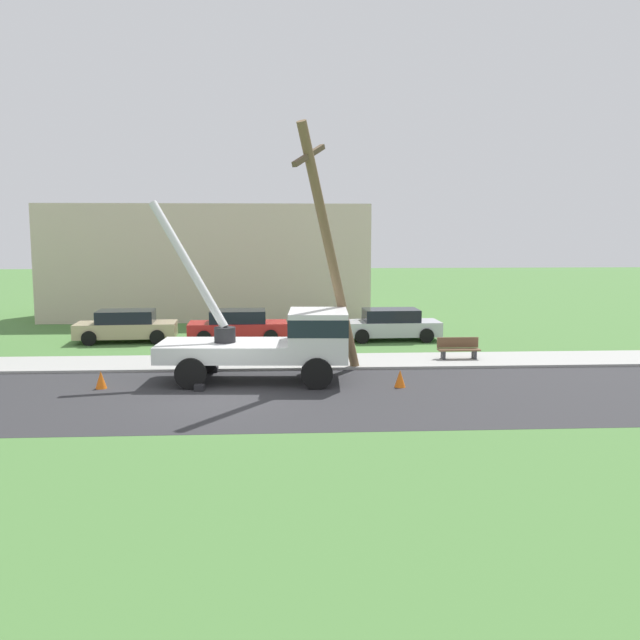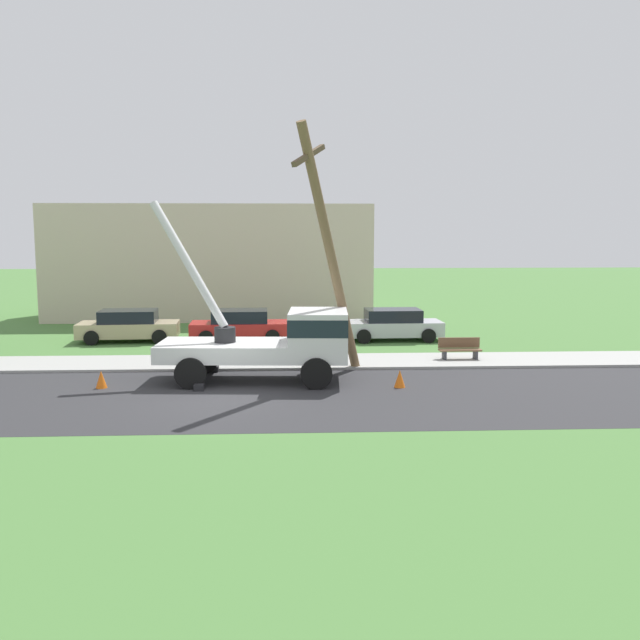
{
  "view_description": "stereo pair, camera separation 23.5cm",
  "coord_description": "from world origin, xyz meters",
  "px_view_note": "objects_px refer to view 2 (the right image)",
  "views": [
    {
      "loc": [
        1.74,
        -20.39,
        4.95
      ],
      "look_at": [
        3.06,
        2.28,
        2.02
      ],
      "focal_mm": 38.86,
      "sensor_mm": 36.0,
      "label": 1
    },
    {
      "loc": [
        1.97,
        -20.4,
        4.95
      ],
      "look_at": [
        3.06,
        2.28,
        2.02
      ],
      "focal_mm": 38.86,
      "sensor_mm": 36.0,
      "label": 2
    }
  ],
  "objects_px": {
    "parked_sedan_tan": "(129,326)",
    "parked_sedan_silver": "(393,325)",
    "leaning_utility_pole": "(330,251)",
    "utility_truck": "(279,339)",
    "park_bench": "(460,349)",
    "parked_sedan_red": "(240,326)",
    "traffic_cone_ahead": "(400,379)",
    "traffic_cone_behind": "(101,379)"
  },
  "relations": [
    {
      "from": "parked_sedan_tan",
      "to": "parked_sedan_silver",
      "type": "xyz_separation_m",
      "value": [
        11.94,
        -0.18,
        0.0
      ]
    },
    {
      "from": "parked_sedan_silver",
      "to": "leaning_utility_pole",
      "type": "bearing_deg",
      "value": -113.08
    },
    {
      "from": "utility_truck",
      "to": "park_bench",
      "type": "height_order",
      "value": "utility_truck"
    },
    {
      "from": "parked_sedan_red",
      "to": "park_bench",
      "type": "distance_m",
      "value": 10.17
    },
    {
      "from": "utility_truck",
      "to": "park_bench",
      "type": "relative_size",
      "value": 4.22
    },
    {
      "from": "traffic_cone_ahead",
      "to": "parked_sedan_red",
      "type": "relative_size",
      "value": 0.13
    },
    {
      "from": "utility_truck",
      "to": "leaning_utility_pole",
      "type": "relative_size",
      "value": 0.8
    },
    {
      "from": "parked_sedan_red",
      "to": "parked_sedan_silver",
      "type": "xyz_separation_m",
      "value": [
        6.94,
        0.0,
        0.0
      ]
    },
    {
      "from": "traffic_cone_ahead",
      "to": "park_bench",
      "type": "bearing_deg",
      "value": 55.13
    },
    {
      "from": "traffic_cone_ahead",
      "to": "traffic_cone_behind",
      "type": "height_order",
      "value": "same"
    },
    {
      "from": "leaning_utility_pole",
      "to": "park_bench",
      "type": "distance_m",
      "value": 6.93
    },
    {
      "from": "traffic_cone_ahead",
      "to": "park_bench",
      "type": "relative_size",
      "value": 0.35
    },
    {
      "from": "parked_sedan_tan",
      "to": "parked_sedan_red",
      "type": "relative_size",
      "value": 1.01
    },
    {
      "from": "traffic_cone_ahead",
      "to": "parked_sedan_red",
      "type": "distance_m",
      "value": 11.15
    },
    {
      "from": "parked_sedan_tan",
      "to": "park_bench",
      "type": "bearing_deg",
      "value": -21.73
    },
    {
      "from": "leaning_utility_pole",
      "to": "traffic_cone_ahead",
      "type": "distance_m",
      "value": 4.84
    },
    {
      "from": "utility_truck",
      "to": "leaning_utility_pole",
      "type": "height_order",
      "value": "leaning_utility_pole"
    },
    {
      "from": "leaning_utility_pole",
      "to": "traffic_cone_ahead",
      "type": "xyz_separation_m",
      "value": [
        2.13,
        -1.66,
        -4.01
      ]
    },
    {
      "from": "parked_sedan_silver",
      "to": "utility_truck",
      "type": "bearing_deg",
      "value": -121.17
    },
    {
      "from": "parked_sedan_red",
      "to": "traffic_cone_ahead",
      "type": "bearing_deg",
      "value": -59.26
    },
    {
      "from": "parked_sedan_red",
      "to": "park_bench",
      "type": "height_order",
      "value": "parked_sedan_red"
    },
    {
      "from": "traffic_cone_behind",
      "to": "parked_sedan_tan",
      "type": "relative_size",
      "value": 0.12
    },
    {
      "from": "utility_truck",
      "to": "leaning_utility_pole",
      "type": "bearing_deg",
      "value": 15.72
    },
    {
      "from": "parked_sedan_red",
      "to": "parked_sedan_silver",
      "type": "relative_size",
      "value": 1.0
    },
    {
      "from": "traffic_cone_behind",
      "to": "parked_sedan_red",
      "type": "relative_size",
      "value": 0.13
    },
    {
      "from": "parked_sedan_silver",
      "to": "park_bench",
      "type": "height_order",
      "value": "parked_sedan_silver"
    },
    {
      "from": "parked_sedan_tan",
      "to": "traffic_cone_ahead",
      "type": "bearing_deg",
      "value": -42.4
    },
    {
      "from": "traffic_cone_ahead",
      "to": "parked_sedan_silver",
      "type": "distance_m",
      "value": 9.67
    },
    {
      "from": "traffic_cone_ahead",
      "to": "traffic_cone_behind",
      "type": "relative_size",
      "value": 1.0
    },
    {
      "from": "utility_truck",
      "to": "parked_sedan_red",
      "type": "relative_size",
      "value": 1.51
    },
    {
      "from": "parked_sedan_tan",
      "to": "parked_sedan_red",
      "type": "xyz_separation_m",
      "value": [
        5.0,
        -0.19,
        0.0
      ]
    },
    {
      "from": "traffic_cone_behind",
      "to": "parked_sedan_red",
      "type": "height_order",
      "value": "parked_sedan_red"
    },
    {
      "from": "parked_sedan_red",
      "to": "traffic_cone_behind",
      "type": "bearing_deg",
      "value": -112.28
    },
    {
      "from": "parked_sedan_tan",
      "to": "traffic_cone_behind",
      "type": "bearing_deg",
      "value": -82.57
    },
    {
      "from": "utility_truck",
      "to": "traffic_cone_ahead",
      "type": "distance_m",
      "value": 4.17
    },
    {
      "from": "parked_sedan_tan",
      "to": "parked_sedan_silver",
      "type": "distance_m",
      "value": 11.94
    },
    {
      "from": "utility_truck",
      "to": "parked_sedan_red",
      "type": "xyz_separation_m",
      "value": [
        -1.85,
        8.41,
        -0.7
      ]
    },
    {
      "from": "utility_truck",
      "to": "traffic_cone_behind",
      "type": "bearing_deg",
      "value": -171.86
    },
    {
      "from": "utility_truck",
      "to": "parked_sedan_red",
      "type": "height_order",
      "value": "utility_truck"
    },
    {
      "from": "parked_sedan_tan",
      "to": "parked_sedan_red",
      "type": "distance_m",
      "value": 5.0
    },
    {
      "from": "traffic_cone_ahead",
      "to": "traffic_cone_behind",
      "type": "xyz_separation_m",
      "value": [
        -9.47,
        0.37,
        0.0
      ]
    },
    {
      "from": "utility_truck",
      "to": "parked_sedan_red",
      "type": "bearing_deg",
      "value": 102.44
    }
  ]
}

